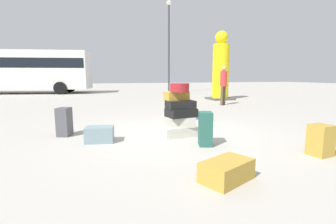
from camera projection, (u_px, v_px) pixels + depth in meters
ground_plane at (177, 133)px, 5.73m from camera, size 80.00×80.00×0.00m
suitcase_tower at (179, 114)px, 5.43m from camera, size 0.76×0.63×1.17m
suitcase_navy_left_side at (198, 116)px, 7.63m from camera, size 0.68×0.48×0.19m
suitcase_charcoal_upright_blue at (64, 122)px, 5.44m from camera, size 0.35×0.38×0.63m
suitcase_tan_behind_tower at (320, 140)px, 4.09m from camera, size 0.35×0.35×0.52m
suitcase_teal_foreground_near at (205, 129)px, 4.69m from camera, size 0.33×0.37×0.65m
suitcase_slate_right_side at (100, 134)px, 4.95m from camera, size 0.61×0.46×0.32m
suitcase_tan_white_trunk at (227, 171)px, 3.12m from camera, size 0.79×0.66×0.26m
person_bearded_onlooker at (223, 82)px, 11.07m from camera, size 0.31×0.30×1.76m
yellow_dummy_statue at (221, 70)px, 13.67m from camera, size 1.28×1.28×3.77m
parked_bus at (17, 69)px, 18.29m from camera, size 10.67×4.31×3.15m
lamp_post at (169, 35)px, 18.87m from camera, size 0.36×0.36×6.95m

